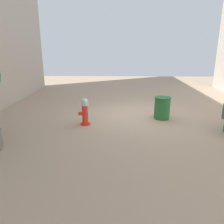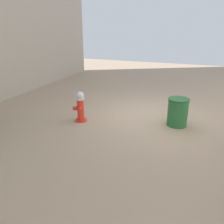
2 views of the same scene
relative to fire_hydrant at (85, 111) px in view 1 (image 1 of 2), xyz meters
The scene contains 3 objects.
ground_plane 2.25m from the fire_hydrant, 145.40° to the right, with size 23.40×23.40×0.00m, color tan.
fire_hydrant is the anchor object (origin of this frame).
trash_bin 2.94m from the fire_hydrant, 165.14° to the right, with size 0.62×0.62×0.83m.
Camera 1 is at (0.65, 8.64, 2.68)m, focal length 35.54 mm.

